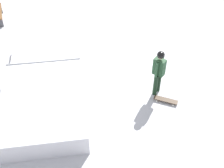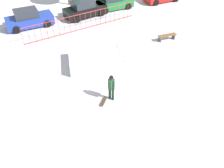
% 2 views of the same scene
% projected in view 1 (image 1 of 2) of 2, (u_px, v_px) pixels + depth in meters
% --- Properties ---
extents(ground_plane, '(60.00, 60.00, 0.00)m').
position_uv_depth(ground_plane, '(53.00, 84.00, 10.78)').
color(ground_plane, silver).
extents(skate_ramp, '(5.90, 3.95, 0.74)m').
position_uv_depth(skate_ramp, '(44.00, 95.00, 9.90)').
color(skate_ramp, silver).
rests_on(skate_ramp, ground).
extents(skater, '(0.44, 0.39, 1.73)m').
position_uv_depth(skater, '(159.00, 70.00, 9.80)').
color(skater, black).
rests_on(skater, ground).
extents(skateboard, '(0.70, 0.71, 0.09)m').
position_uv_depth(skateboard, '(166.00, 100.00, 10.08)').
color(skateboard, '#3F2D1E').
rests_on(skateboard, ground).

